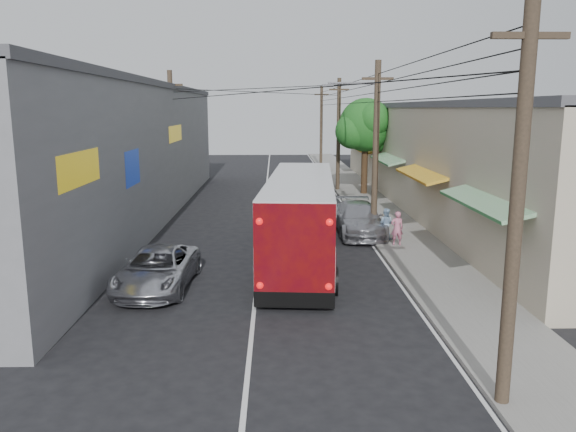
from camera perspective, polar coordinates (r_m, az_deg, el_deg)
The scene contains 13 objects.
ground at distance 13.68m, azimuth -4.03°, elevation -14.81°, with size 120.00×120.00×0.00m, color black.
sidewalk at distance 33.35m, azimuth 8.79°, elevation 0.66°, with size 3.00×80.00×0.12m, color slate.
building_right at distance 35.94m, azimuth 15.47°, elevation 6.10°, with size 7.09×40.00×6.25m.
building_left at distance 31.73m, azimuth -18.20°, elevation 6.27°, with size 7.20×36.00×7.25m.
utility_poles at distance 32.77m, azimuth 3.03°, elevation 7.76°, with size 11.80×45.28×8.00m.
street_tree at distance 38.84m, azimuth 7.97°, elevation 8.97°, with size 4.40×4.00×6.60m.
coach_bus at distance 21.83m, azimuth 1.30°, elevation -0.19°, with size 3.37×11.69×3.33m.
jeepney at distance 19.20m, azimuth -13.16°, elevation -5.28°, with size 2.21×4.80×1.33m, color silver.
parked_suv at distance 26.80m, azimuth 7.17°, elevation -0.30°, with size 2.12×5.21×1.51m, color #999AA1.
parked_car_mid at distance 38.55m, azimuth 3.36°, elevation 3.13°, with size 1.68×4.18×1.42m, color #26272B.
parked_car_far at distance 41.16m, azimuth 3.06°, elevation 3.61°, with size 1.48×4.25×1.40m, color black.
pedestrian_near at distance 24.53m, azimuth 11.02°, elevation -1.22°, with size 0.54×0.35×1.47m, color #C36784.
pedestrian_far at distance 25.54m, azimuth 9.87°, elevation -0.78°, with size 0.68×0.53×1.40m, color #96B8DB.
Camera 1 is at (0.64, -12.30, 5.93)m, focal length 35.00 mm.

